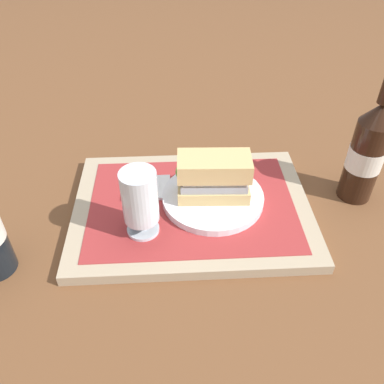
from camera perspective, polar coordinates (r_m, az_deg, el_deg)
ground_plane at (r=0.77m, az=-0.00°, el=-2.84°), size 3.00×3.00×0.00m
tray at (r=0.76m, az=-0.00°, el=-2.29°), size 0.44×0.32×0.02m
placemat at (r=0.76m, az=-0.00°, el=-1.70°), size 0.38×0.27×0.00m
plate at (r=0.76m, az=2.96°, el=-0.77°), size 0.19×0.19×0.01m
sandwich at (r=0.73m, az=2.83°, el=2.20°), size 0.13×0.07×0.08m
beer_glass at (r=0.66m, az=-7.32°, el=-1.30°), size 0.06×0.06×0.12m
napkin_folded at (r=0.79m, az=-6.36°, el=0.61°), size 0.09×0.07×0.01m
second_bottle at (r=0.81m, az=23.48°, el=5.25°), size 0.07×0.07×0.27m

